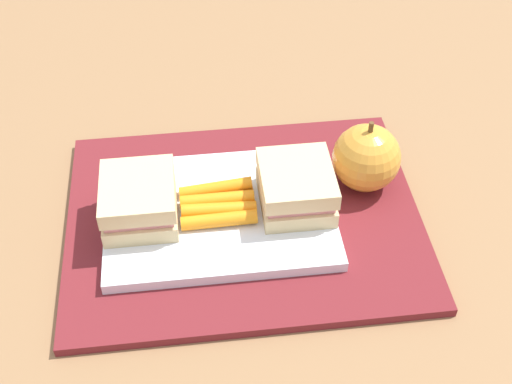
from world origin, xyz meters
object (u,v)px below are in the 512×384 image
sandwich_half_left (139,200)px  sandwich_half_right (296,187)px  food_tray (219,213)px  apple (366,158)px  carrot_sticks_bundle (218,204)px

sandwich_half_left → sandwich_half_right: (0.16, 0.00, 0.00)m
food_tray → sandwich_half_left: (-0.08, 0.00, 0.03)m
sandwich_half_left → sandwich_half_right: bearing=0.0°
apple → carrot_sticks_bundle: bearing=-168.4°
sandwich_half_left → apple: bearing=7.9°
sandwich_half_right → apple: bearing=22.5°
sandwich_half_left → apple: size_ratio=0.97×
sandwich_half_right → apple: (0.08, 0.03, 0.00)m
sandwich_half_right → carrot_sticks_bundle: 0.08m
food_tray → carrot_sticks_bundle: (-0.00, 0.00, 0.01)m
sandwich_half_left → carrot_sticks_bundle: bearing=0.2°
sandwich_half_right → carrot_sticks_bundle: size_ratio=1.05×
carrot_sticks_bundle → apple: bearing=11.6°
food_tray → carrot_sticks_bundle: 0.01m
sandwich_half_left → apple: (0.24, 0.03, 0.00)m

